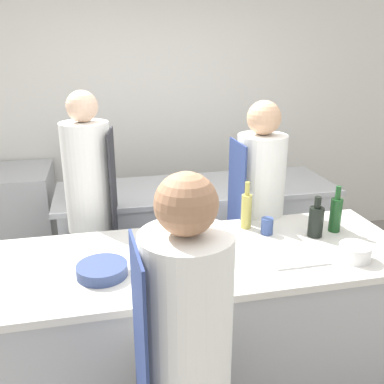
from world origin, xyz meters
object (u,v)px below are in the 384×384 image
chef_at_pass_far (258,220)px  bowl_prep_small (355,252)px  bottle_wine (336,214)px  stockpot (92,181)px  chef_at_stove (92,217)px  cup (267,226)px  bottle_olive_oil (246,210)px  oven_range (12,224)px  bottle_vinegar (316,221)px  bowl_mixing_large (102,270)px  chef_at_prep_near (186,368)px

chef_at_pass_far → bowl_prep_small: size_ratio=9.89×
bottle_wine → stockpot: 1.78m
chef_at_stove → cup: (1.06, -0.58, 0.08)m
bottle_olive_oil → bowl_prep_small: size_ratio=1.79×
chef_at_stove → bottle_wine: size_ratio=5.94×
oven_range → bottle_wine: size_ratio=3.36×
bottle_wine → bowl_prep_small: 0.38m
oven_range → chef_at_stove: chef_at_stove is taller
bowl_prep_small → bottle_vinegar: bearing=101.7°
stockpot → bowl_mixing_large: bearing=-88.1°
cup → bowl_prep_small: bearing=-50.6°
bottle_wine → chef_at_prep_near: bearing=-142.6°
bottle_vinegar → bowl_prep_small: (0.07, -0.32, -0.06)m
chef_at_prep_near → cup: chef_at_prep_near is taller
chef_at_stove → bowl_mixing_large: 0.87m
bottle_vinegar → cup: size_ratio=2.46×
bottle_wine → bowl_prep_small: size_ratio=1.73×
bottle_wine → bowl_prep_small: (-0.09, -0.37, -0.07)m
oven_range → bowl_mixing_large: size_ratio=3.84×
bottle_vinegar → chef_at_pass_far: bearing=113.5°
chef_at_stove → bottle_olive_oil: bearing=72.8°
bottle_wine → bowl_mixing_large: bottle_wine is taller
bottle_olive_oil → chef_at_stove: bearing=154.6°
oven_range → bottle_vinegar: size_ratio=3.90×
chef_at_prep_near → oven_range: bearing=21.5°
chef_at_pass_far → bottle_olive_oil: bearing=141.8°
bowl_prep_small → stockpot: size_ratio=0.71×
cup → bottle_wine: bearing=-7.0°
chef_at_prep_near → chef_at_stove: chef_at_stove is taller
bottle_wine → cup: bearing=173.0°
chef_at_pass_far → bottle_wine: chef_at_pass_far is taller
oven_range → bottle_wine: bottle_wine is taller
chef_at_prep_near → chef_at_stove: 1.54m
chef_at_prep_near → bottle_wine: 1.44m
bowl_mixing_large → stockpot: size_ratio=1.07×
cup → stockpot: size_ratio=0.43×
oven_range → chef_at_pass_far: (1.88, -1.18, 0.36)m
chef_at_stove → chef_at_pass_far: 1.17m
bottle_olive_oil → cup: bottle_olive_oil is taller
bowl_mixing_large → cup: cup is taller
stockpot → cup: bearing=-41.6°
bowl_prep_small → oven_range: bearing=137.6°
bowl_mixing_large → cup: 1.05m
bottle_vinegar → cup: bottle_vinegar is taller
chef_at_stove → bowl_prep_small: size_ratio=10.29×
chef_at_stove → bottle_olive_oil: (0.97, -0.46, 0.15)m
chef_at_stove → bottle_wine: (1.49, -0.63, 0.14)m
bottle_olive_oil → oven_range: bearing=140.2°
bowl_mixing_large → bottle_olive_oil: bearing=24.1°
bottle_olive_oil → cup: size_ratio=2.96×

